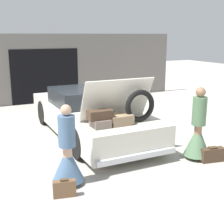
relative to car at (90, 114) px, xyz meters
The scene contains 7 objects.
ground_plane 0.59m from the car, 86.71° to the left, with size 40.00×40.00×0.00m, color #ADA89E.
garage_wall_back 4.92m from the car, 89.99° to the left, with size 12.00×0.14×2.80m.
car is the anchor object (origin of this frame).
person_left 3.05m from the car, 119.86° to the right, with size 0.61×0.61×1.54m.
person_right 3.13m from the car, 60.96° to the right, with size 0.59×0.59×1.65m.
suitcase_beside_left_person 3.57m from the car, 119.31° to the right, with size 0.41×0.20×0.33m.
suitcase_beside_right_person 3.51m from the car, 60.50° to the right, with size 0.58×0.29×0.34m.
Camera 1 is at (-3.16, -7.91, 2.76)m, focal length 50.00 mm.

